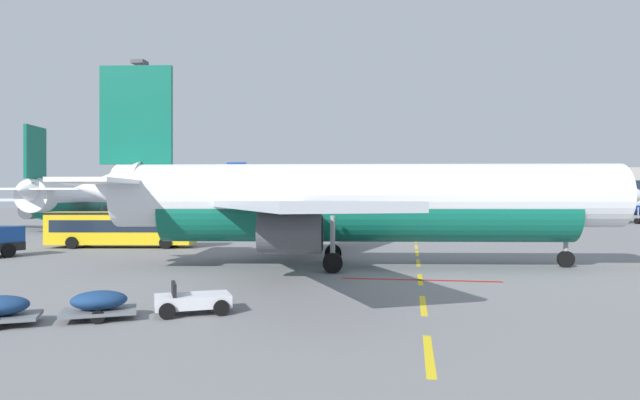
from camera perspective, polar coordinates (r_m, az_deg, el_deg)
The scene contains 9 objects.
apron_paint_markings at distance 44.50m, azimuth 10.07°, elevation -5.16°, with size 8.00×97.46×0.01m.
airliner_foreground at distance 32.94m, azimuth 3.82°, elevation -0.13°, with size 34.80×34.31×12.20m.
airliner_far_center at distance 84.66m, azimuth -23.29°, elevation 0.10°, with size 35.28×35.91×12.61m.
airliner_far_right at distance 124.34m, azimuth -14.45°, elevation 0.01°, with size 34.19×34.08×12.01m.
apron_shuttle_bus at distance 48.92m, azimuth -19.98°, elevation -2.63°, with size 12.30×4.57×3.00m.
fuel_service_truck at distance 57.86m, azimuth -10.47°, elevation -2.31°, with size 7.40×4.65×3.14m.
baggage_train at distance 20.35m, azimuth -26.28°, elevation -9.95°, with size 10.93×6.74×1.14m.
apron_light_mast_near at distance 79.78m, azimuth -18.32°, elevation 7.62°, with size 1.80×1.80×23.15m.
terminal_satellite at distance 157.64m, azimuth 20.42°, elevation 0.76°, with size 70.22×23.73×13.39m.
Camera 1 is at (17.53, -5.88, 4.08)m, focal length 30.64 mm.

